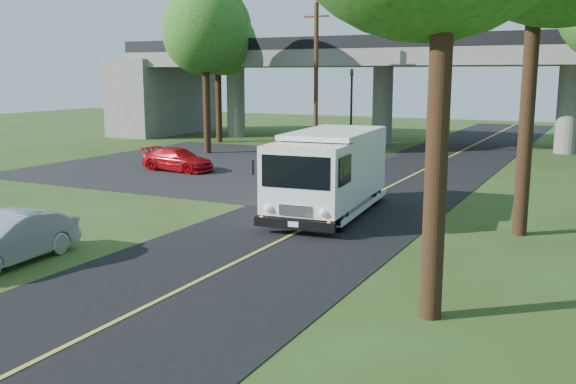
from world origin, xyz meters
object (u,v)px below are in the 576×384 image
Objects in this scene: red_sedan at (178,160)px; utility_pole at (316,79)px; step_van at (329,170)px; silver_sedan at (7,239)px; pedestrian at (277,153)px; tree_left_lot at (206,23)px; traffic_signal at (351,102)px; tree_left_far at (219,37)px.

utility_pole is at bearing -17.86° from red_sedan.
silver_sedan is at bearing -124.25° from step_van.
utility_pole is at bearing 90.73° from silver_sedan.
silver_sedan is (5.88, -15.32, 0.08)m from red_sedan.
utility_pole is 10.46m from red_sedan.
pedestrian is (-1.77, 18.38, 0.17)m from silver_sedan.
tree_left_lot is 2.62× the size of red_sedan.
red_sedan is (-5.15, -10.94, -2.62)m from traffic_signal.
utility_pole reaches higher than pedestrian.
traffic_signal reaches higher than silver_sedan.
utility_pole is at bearing -126.87° from traffic_signal.
tree_left_far is at bearing 126.08° from step_van.
pedestrian is at bearing -48.94° from red_sedan.
silver_sedan is (2.23, -24.26, -3.93)m from utility_pole.
step_van is 11.48m from pedestrian.
silver_sedan is (-5.10, -9.22, -0.92)m from step_van.
utility_pole is 10.45m from tree_left_far.
tree_left_far reaches higher than traffic_signal.
tree_left_lot is 1.06× the size of tree_left_far.
tree_left_far is at bearing 170.35° from traffic_signal.
silver_sedan is (11.53, -28.10, -6.79)m from tree_left_far.
tree_left_far is at bearing 28.18° from red_sedan.
traffic_signal is at bearing 87.07° from silver_sedan.
traffic_signal reaches higher than step_van.
traffic_signal is 1.30× the size of red_sedan.
tree_left_lot reaches higher than silver_sedan.
traffic_signal is 26.39m from silver_sedan.
pedestrian is (9.75, -9.71, -6.62)m from tree_left_far.
utility_pole is at bearing -22.43° from tree_left_far.
step_van reaches higher than red_sedan.
utility_pole is 17.00m from step_van.
tree_left_lot reaches higher than red_sedan.
red_sedan is at bearing 106.48° from silver_sedan.
pedestrian is (-1.04, -7.88, -2.37)m from traffic_signal.
tree_left_far is 2.47× the size of silver_sedan.
tree_left_far is 1.38× the size of step_van.
step_van is (13.63, -12.88, -6.32)m from tree_left_lot.
tree_left_lot is 10.32m from red_sedan.
utility_pole is 5.45× the size of pedestrian.
step_van is 12.60m from red_sedan.
tree_left_far is at bearing -2.61° from pedestrian.
traffic_signal is 10.01m from tree_left_lot.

